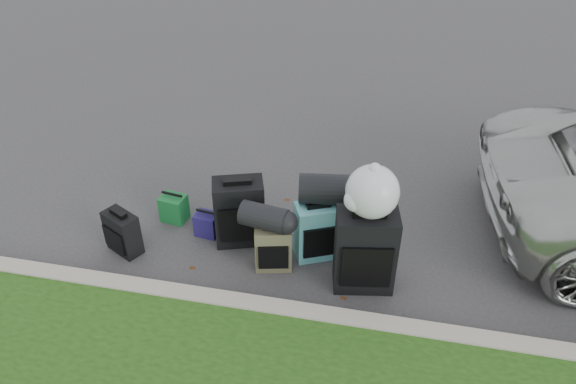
% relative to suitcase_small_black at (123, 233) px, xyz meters
% --- Properties ---
extents(ground, '(120.00, 120.00, 0.00)m').
position_rel_suitcase_small_black_xyz_m(ground, '(1.71, 0.41, -0.23)').
color(ground, '#383535').
rests_on(ground, ground).
extents(curb, '(120.00, 0.18, 0.15)m').
position_rel_suitcase_small_black_xyz_m(curb, '(1.71, -0.59, -0.16)').
color(curb, '#9E937F').
rests_on(curb, ground).
extents(suitcase_small_black, '(0.42, 0.35, 0.46)m').
position_rel_suitcase_small_black_xyz_m(suitcase_small_black, '(0.00, 0.00, 0.00)').
color(suitcase_small_black, black).
rests_on(suitcase_small_black, ground).
extents(suitcase_large_black_left, '(0.59, 0.45, 0.74)m').
position_rel_suitcase_small_black_xyz_m(suitcase_large_black_left, '(1.14, 0.41, 0.14)').
color(suitcase_large_black_left, black).
rests_on(suitcase_large_black_left, ground).
extents(suitcase_olive, '(0.40, 0.30, 0.49)m').
position_rel_suitcase_small_black_xyz_m(suitcase_olive, '(1.58, 0.07, 0.02)').
color(suitcase_olive, '#43412C').
rests_on(suitcase_olive, ground).
extents(suitcase_teal, '(0.51, 0.42, 0.63)m').
position_rel_suitcase_small_black_xyz_m(suitcase_teal, '(1.98, 0.33, 0.08)').
color(suitcase_teal, teal).
rests_on(suitcase_teal, ground).
extents(suitcase_large_black_right, '(0.61, 0.43, 0.85)m').
position_rel_suitcase_small_black_xyz_m(suitcase_large_black_right, '(2.48, 0.00, 0.19)').
color(suitcase_large_black_right, black).
rests_on(suitcase_large_black_right, ground).
extents(tote_green, '(0.30, 0.25, 0.31)m').
position_rel_suitcase_small_black_xyz_m(tote_green, '(0.32, 0.60, -0.08)').
color(tote_green, '#176B2D').
rests_on(tote_green, ground).
extents(tote_navy, '(0.27, 0.22, 0.26)m').
position_rel_suitcase_small_black_xyz_m(tote_navy, '(0.76, 0.43, -0.10)').
color(tote_navy, navy).
rests_on(tote_navy, ground).
extents(duffel_left, '(0.49, 0.32, 0.25)m').
position_rel_suitcase_small_black_xyz_m(duffel_left, '(1.49, 0.07, 0.39)').
color(duffel_left, black).
rests_on(duffel_left, suitcase_olive).
extents(duffel_right, '(0.58, 0.38, 0.30)m').
position_rel_suitcase_small_black_xyz_m(duffel_right, '(2.04, 0.42, 0.55)').
color(duffel_right, black).
rests_on(duffel_right, suitcase_teal).
extents(trash_bag, '(0.48, 0.48, 0.48)m').
position_rel_suitcase_small_black_xyz_m(trash_bag, '(2.49, 0.03, 0.85)').
color(trash_bag, silver).
rests_on(trash_bag, suitcase_large_black_right).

